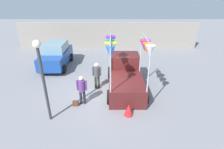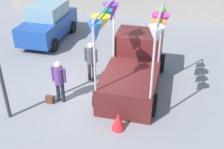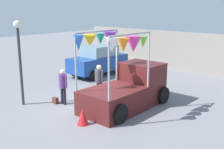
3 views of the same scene
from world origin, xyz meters
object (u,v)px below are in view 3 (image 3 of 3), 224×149
(vendor_truck, at_px, (128,85))
(person_vendor, at_px, (99,78))
(person_customer, at_px, (63,83))
(folded_kite_bundle_crimson, at_px, (83,117))
(parked_car, at_px, (98,60))
(handbag, at_px, (55,100))
(street_lamp, at_px, (19,50))

(vendor_truck, distance_m, person_vendor, 1.70)
(person_customer, relative_size, folded_kite_bundle_crimson, 2.67)
(parked_car, xyz_separation_m, handbag, (2.42, -5.30, -0.80))
(street_lamp, bearing_deg, person_vendor, 56.07)
(person_customer, distance_m, person_vendor, 1.77)
(vendor_truck, height_order, handbag, vendor_truck)
(vendor_truck, xyz_separation_m, handbag, (-2.68, -1.92, -0.81))
(folded_kite_bundle_crimson, bearing_deg, parked_car, 130.03)
(person_customer, bearing_deg, parked_car, 118.54)
(person_customer, bearing_deg, street_lamp, -136.72)
(folded_kite_bundle_crimson, bearing_deg, person_vendor, 122.82)
(parked_car, distance_m, person_vendor, 4.84)
(person_vendor, bearing_deg, handbag, -117.85)
(vendor_truck, bearing_deg, parked_car, 146.46)
(street_lamp, xyz_separation_m, folded_kite_bundle_crimson, (3.64, 0.28, -2.15))
(person_vendor, bearing_deg, parked_car, 134.66)
(handbag, bearing_deg, street_lamp, -132.92)
(person_customer, xyz_separation_m, folded_kite_bundle_crimson, (2.32, -0.97, -0.66))
(parked_car, relative_size, person_customer, 2.50)
(handbag, height_order, street_lamp, street_lamp)
(vendor_truck, height_order, parked_car, vendor_truck)
(person_vendor, relative_size, handbag, 5.84)
(handbag, bearing_deg, parked_car, 114.57)
(handbag, bearing_deg, person_vendor, 62.15)
(street_lamp, bearing_deg, person_customer, 43.28)
(parked_car, bearing_deg, handbag, -65.43)
(person_customer, relative_size, handbag, 5.72)
(parked_car, xyz_separation_m, person_vendor, (3.40, -3.44, 0.04))
(street_lamp, bearing_deg, vendor_truck, 39.02)
(handbag, xyz_separation_m, folded_kite_bundle_crimson, (2.67, -0.77, 0.16))
(person_customer, bearing_deg, person_vendor, 69.16)
(vendor_truck, bearing_deg, handbag, -144.45)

